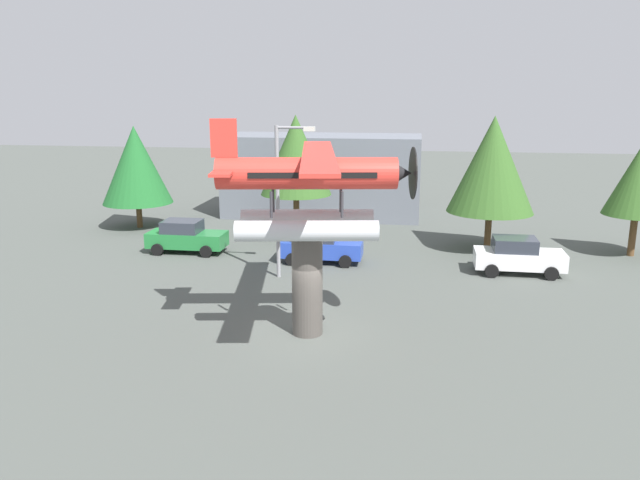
{
  "coord_description": "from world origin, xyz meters",
  "views": [
    {
      "loc": [
        3.69,
        -20.97,
        8.67
      ],
      "look_at": [
        0.0,
        3.0,
        2.78
      ],
      "focal_mm": 35.01,
      "sensor_mm": 36.0,
      "label": 1
    }
  ],
  "objects_px": {
    "car_mid_blue": "(320,245)",
    "car_far_white": "(518,256)",
    "floatplane_monument": "(311,187)",
    "car_near_green": "(186,236)",
    "storefront_building": "(323,175)",
    "tree_center_back": "(492,165)",
    "tree_far_east": "(639,179)",
    "display_pedestal": "(307,285)",
    "tree_west": "(136,165)",
    "streetlight_primary": "(282,190)",
    "tree_east": "(296,155)"
  },
  "relations": [
    {
      "from": "car_near_green",
      "to": "tree_west",
      "type": "distance_m",
      "value": 8.24
    },
    {
      "from": "display_pedestal",
      "to": "streetlight_primary",
      "type": "bearing_deg",
      "value": 109.18
    },
    {
      "from": "display_pedestal",
      "to": "floatplane_monument",
      "type": "distance_m",
      "value": 3.52
    },
    {
      "from": "display_pedestal",
      "to": "floatplane_monument",
      "type": "bearing_deg",
      "value": 9.37
    },
    {
      "from": "tree_west",
      "to": "car_far_white",
      "type": "bearing_deg",
      "value": -17.33
    },
    {
      "from": "car_near_green",
      "to": "storefront_building",
      "type": "xyz_separation_m",
      "value": [
        5.8,
        11.58,
        1.9
      ]
    },
    {
      "from": "tree_center_back",
      "to": "car_near_green",
      "type": "bearing_deg",
      "value": -169.5
    },
    {
      "from": "floatplane_monument",
      "to": "car_near_green",
      "type": "distance_m",
      "value": 14.25
    },
    {
      "from": "car_near_green",
      "to": "tree_west",
      "type": "relative_size",
      "value": 0.65
    },
    {
      "from": "display_pedestal",
      "to": "storefront_building",
      "type": "distance_m",
      "value": 22.19
    },
    {
      "from": "streetlight_primary",
      "to": "tree_west",
      "type": "height_order",
      "value": "streetlight_primary"
    },
    {
      "from": "tree_east",
      "to": "tree_center_back",
      "type": "distance_m",
      "value": 11.12
    },
    {
      "from": "car_near_green",
      "to": "car_far_white",
      "type": "bearing_deg",
      "value": -4.77
    },
    {
      "from": "tree_west",
      "to": "tree_center_back",
      "type": "distance_m",
      "value": 21.63
    },
    {
      "from": "tree_far_east",
      "to": "car_mid_blue",
      "type": "bearing_deg",
      "value": -167.02
    },
    {
      "from": "storefront_building",
      "to": "tree_center_back",
      "type": "height_order",
      "value": "tree_center_back"
    },
    {
      "from": "tree_west",
      "to": "tree_far_east",
      "type": "bearing_deg",
      "value": -5.24
    },
    {
      "from": "tree_west",
      "to": "floatplane_monument",
      "type": "bearing_deg",
      "value": -49.05
    },
    {
      "from": "car_far_white",
      "to": "streetlight_primary",
      "type": "xyz_separation_m",
      "value": [
        -11.03,
        -2.29,
        3.28
      ]
    },
    {
      "from": "car_mid_blue",
      "to": "car_far_white",
      "type": "distance_m",
      "value": 9.73
    },
    {
      "from": "display_pedestal",
      "to": "streetlight_primary",
      "type": "xyz_separation_m",
      "value": [
        -2.33,
        6.7,
        2.31
      ]
    },
    {
      "from": "display_pedestal",
      "to": "streetlight_primary",
      "type": "relative_size",
      "value": 0.52
    },
    {
      "from": "display_pedestal",
      "to": "car_far_white",
      "type": "relative_size",
      "value": 0.88
    },
    {
      "from": "car_near_green",
      "to": "car_far_white",
      "type": "distance_m",
      "value": 17.26
    },
    {
      "from": "car_near_green",
      "to": "streetlight_primary",
      "type": "height_order",
      "value": "streetlight_primary"
    },
    {
      "from": "tree_west",
      "to": "display_pedestal",
      "type": "bearing_deg",
      "value": -49.35
    },
    {
      "from": "car_near_green",
      "to": "tree_east",
      "type": "height_order",
      "value": "tree_east"
    },
    {
      "from": "tree_west",
      "to": "tree_far_east",
      "type": "distance_m",
      "value": 29.04
    },
    {
      "from": "car_mid_blue",
      "to": "tree_east",
      "type": "bearing_deg",
      "value": 112.77
    },
    {
      "from": "storefront_building",
      "to": "tree_far_east",
      "type": "xyz_separation_m",
      "value": [
        17.91,
        -8.67,
        1.31
      ]
    },
    {
      "from": "tree_center_back",
      "to": "storefront_building",
      "type": "bearing_deg",
      "value": 140.67
    },
    {
      "from": "floatplane_monument",
      "to": "car_far_white",
      "type": "bearing_deg",
      "value": 36.94
    },
    {
      "from": "car_mid_blue",
      "to": "tree_center_back",
      "type": "height_order",
      "value": "tree_center_back"
    },
    {
      "from": "car_mid_blue",
      "to": "streetlight_primary",
      "type": "distance_m",
      "value": 4.57
    },
    {
      "from": "streetlight_primary",
      "to": "tree_west",
      "type": "xyz_separation_m",
      "value": [
        -11.4,
        9.29,
        -0.15
      ]
    },
    {
      "from": "tree_east",
      "to": "tree_center_back",
      "type": "xyz_separation_m",
      "value": [
        11.01,
        -1.53,
        -0.18
      ]
    },
    {
      "from": "car_far_white",
      "to": "storefront_building",
      "type": "bearing_deg",
      "value": 131.24
    },
    {
      "from": "tree_far_east",
      "to": "car_near_green",
      "type": "bearing_deg",
      "value": -173.01
    },
    {
      "from": "floatplane_monument",
      "to": "car_far_white",
      "type": "xyz_separation_m",
      "value": [
        8.57,
        8.97,
        -4.49
      ]
    },
    {
      "from": "car_mid_blue",
      "to": "car_far_white",
      "type": "xyz_separation_m",
      "value": [
        9.71,
        -0.6,
        0.0
      ]
    },
    {
      "from": "car_near_green",
      "to": "tree_center_back",
      "type": "height_order",
      "value": "tree_center_back"
    },
    {
      "from": "car_mid_blue",
      "to": "car_far_white",
      "type": "relative_size",
      "value": 1.0
    },
    {
      "from": "floatplane_monument",
      "to": "tree_center_back",
      "type": "height_order",
      "value": "floatplane_monument"
    },
    {
      "from": "floatplane_monument",
      "to": "car_far_white",
      "type": "relative_size",
      "value": 2.49
    },
    {
      "from": "tree_east",
      "to": "tree_far_east",
      "type": "height_order",
      "value": "tree_east"
    },
    {
      "from": "car_far_white",
      "to": "tree_west",
      "type": "distance_m",
      "value": 23.69
    },
    {
      "from": "car_mid_blue",
      "to": "tree_east",
      "type": "xyz_separation_m",
      "value": [
        -2.25,
        5.37,
        4.01
      ]
    },
    {
      "from": "tree_west",
      "to": "tree_center_back",
      "type": "xyz_separation_m",
      "value": [
        21.47,
        -2.55,
        0.71
      ]
    },
    {
      "from": "floatplane_monument",
      "to": "car_mid_blue",
      "type": "distance_m",
      "value": 10.64
    },
    {
      "from": "display_pedestal",
      "to": "tree_center_back",
      "type": "height_order",
      "value": "tree_center_back"
    }
  ]
}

